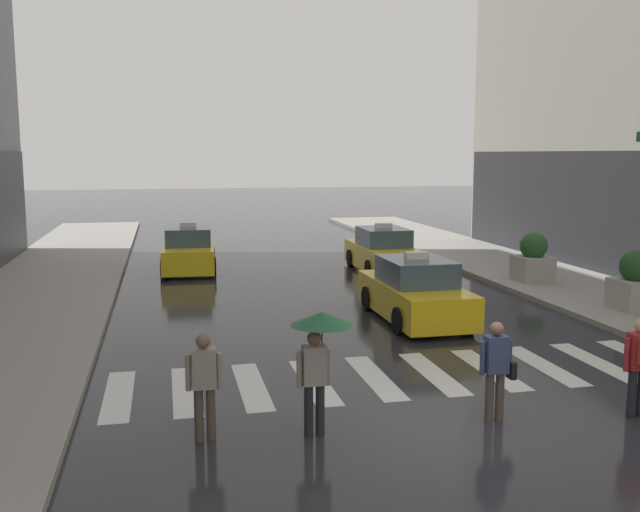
{
  "coord_description": "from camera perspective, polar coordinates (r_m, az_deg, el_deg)",
  "views": [
    {
      "loc": [
        -4.5,
        -9.63,
        4.29
      ],
      "look_at": [
        -0.58,
        8.0,
        1.67
      ],
      "focal_mm": 39.54,
      "sensor_mm": 36.0,
      "label": 1
    }
  ],
  "objects": [
    {
      "name": "ground_plane",
      "position": [
        11.46,
        11.93,
        -13.92
      ],
      "size": [
        160.0,
        160.0,
        0.0
      ],
      "primitive_type": "plane",
      "color": "#26262B"
    },
    {
      "name": "crosswalk_markings",
      "position": [
        14.08,
        6.82,
        -9.54
      ],
      "size": [
        11.3,
        2.8,
        0.01
      ],
      "color": "silver",
      "rests_on": "ground"
    },
    {
      "name": "taxi_lead",
      "position": [
        18.48,
        7.68,
        -2.95
      ],
      "size": [
        1.93,
        4.54,
        1.8
      ],
      "color": "yellow",
      "rests_on": "ground"
    },
    {
      "name": "taxi_second",
      "position": [
        25.91,
        5.09,
        0.31
      ],
      "size": [
        2.0,
        4.57,
        1.8
      ],
      "color": "yellow",
      "rests_on": "ground"
    },
    {
      "name": "taxi_third",
      "position": [
        26.53,
        -10.56,
        0.39
      ],
      "size": [
        2.11,
        4.62,
        1.8
      ],
      "color": "yellow",
      "rests_on": "ground"
    },
    {
      "name": "pedestrian_with_umbrella",
      "position": [
        10.7,
        -0.06,
        -6.78
      ],
      "size": [
        0.96,
        0.96,
        1.94
      ],
      "color": "black",
      "rests_on": "ground"
    },
    {
      "name": "pedestrian_with_backpack",
      "position": [
        12.67,
        24.49,
        -7.69
      ],
      "size": [
        0.55,
        0.43,
        1.65
      ],
      "color": "black",
      "rests_on": "ground"
    },
    {
      "name": "pedestrian_with_handbag",
      "position": [
        11.76,
        14.09,
        -8.59
      ],
      "size": [
        0.6,
        0.24,
        1.65
      ],
      "color": "#473D33",
      "rests_on": "ground"
    },
    {
      "name": "pedestrian_plain_coat",
      "position": [
        10.84,
        -9.37,
        -9.89
      ],
      "size": [
        0.55,
        0.24,
        1.65
      ],
      "color": "#473D33",
      "rests_on": "ground"
    },
    {
      "name": "planter_near_corner",
      "position": [
        20.74,
        24.18,
        -1.96
      ],
      "size": [
        1.1,
        1.1,
        1.6
      ],
      "color": "#A8A399",
      "rests_on": "curb_right"
    },
    {
      "name": "planter_mid_block",
      "position": [
        24.24,
        16.86,
        -0.21
      ],
      "size": [
        1.1,
        1.1,
        1.6
      ],
      "color": "#A8A399",
      "rests_on": "curb_right"
    }
  ]
}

